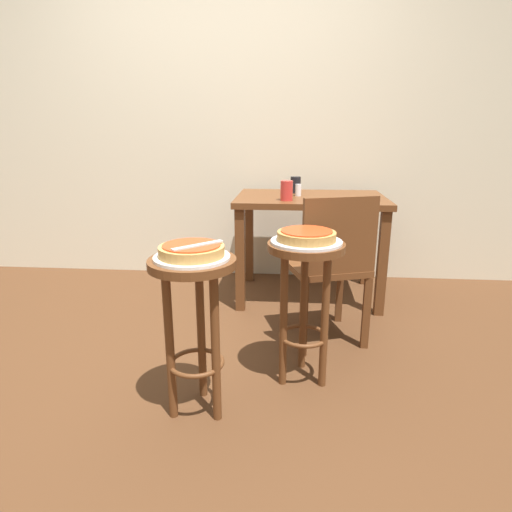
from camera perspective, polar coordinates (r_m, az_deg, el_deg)
ground_plane at (r=2.24m, az=-10.20°, el=-15.22°), size 6.00×6.00×0.00m
back_wall at (r=3.55m, az=-4.19°, el=21.68°), size 6.00×0.10×3.00m
stool_foreground at (r=1.76m, az=-8.27°, el=-6.27°), size 0.35×0.35×0.68m
serving_plate_foreground at (r=1.69m, az=-8.53°, el=-0.17°), size 0.30×0.30×0.01m
pizza_foreground at (r=1.68m, az=-8.57°, el=0.76°), size 0.26×0.26×0.05m
stool_middle at (r=1.98m, az=6.54°, el=-3.55°), size 0.35×0.35×0.68m
serving_plate_middle at (r=1.92m, az=6.72°, el=1.91°), size 0.32×0.32×0.01m
pizza_middle at (r=1.92m, az=6.75°, el=2.73°), size 0.26×0.26×0.05m
dining_table at (r=3.02m, az=7.21°, el=5.76°), size 1.02×0.70×0.73m
cup_near_edge at (r=2.79m, az=4.09°, el=8.68°), size 0.08×0.08×0.13m
cup_far_edge at (r=3.14m, az=5.29°, el=9.42°), size 0.07×0.07×0.12m
condiment_shaker at (r=2.99m, az=5.65°, el=8.73°), size 0.04×0.04×0.08m
wooden_chair at (r=2.37m, az=9.79°, el=-1.03°), size 0.50×0.50×0.85m
pizza_server_knife at (r=1.65m, az=-7.76°, el=1.44°), size 0.17×0.17×0.01m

